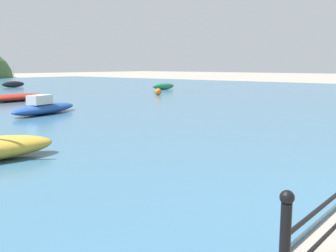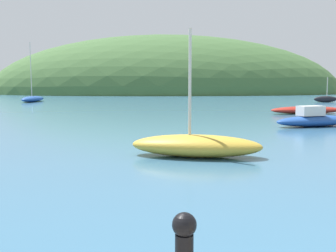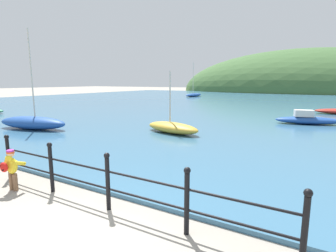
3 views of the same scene
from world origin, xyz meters
name	(u,v)px [view 2 (image 2 of 3)]	position (x,y,z in m)	size (l,w,h in m)	color
water	(193,105)	(0.00, 32.00, 0.05)	(80.00, 60.00, 0.10)	#386684
far_hillside	(167,94)	(0.00, 71.31, 0.00)	(62.87, 34.58, 20.87)	#3D6033
boat_red_dinghy	(326,99)	(12.85, 35.39, 0.41)	(2.19, 0.73, 2.31)	black
boat_mid_harbor	(315,120)	(3.03, 15.19, 0.37)	(3.79, 1.93, 0.83)	#1E4793
boat_twin_mast	(33,99)	(-14.63, 37.79, 0.40)	(1.67, 4.67, 5.58)	#1E4793
boat_green_fishing	(196,145)	(-2.63, 8.83, 0.37)	(3.27, 1.79, 3.00)	gold
boat_blue_hull	(306,110)	(5.41, 21.80, 0.32)	(4.40, 1.65, 0.43)	maroon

